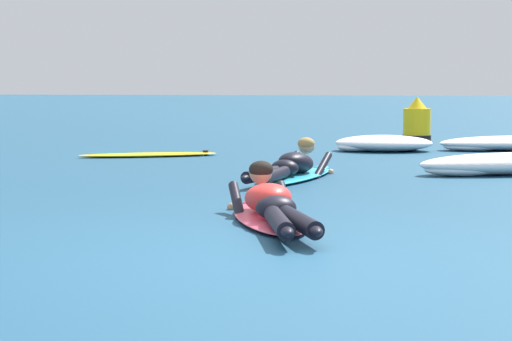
{
  "coord_description": "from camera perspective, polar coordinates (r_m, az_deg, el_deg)",
  "views": [
    {
      "loc": [
        1.02,
        -6.36,
        1.21
      ],
      "look_at": [
        -0.59,
        3.75,
        0.22
      ],
      "focal_mm": 65.58,
      "sensor_mm": 36.0,
      "label": 1
    }
  ],
  "objects": [
    {
      "name": "whitewater_mid_right",
      "position": [
        16.23,
        7.8,
        1.64
      ],
      "size": [
        1.75,
        1.26,
        0.28
      ],
      "color": "white",
      "rests_on": "ground"
    },
    {
      "name": "ground_plane",
      "position": [
        16.44,
        5.48,
        1.26
      ],
      "size": [
        120.0,
        120.0,
        0.0
      ],
      "primitive_type": "plane",
      "color": "navy"
    },
    {
      "name": "drifting_surfboard",
      "position": [
        15.02,
        -6.5,
        0.98
      ],
      "size": [
        2.23,
        1.32,
        0.16
      ],
      "color": "yellow",
      "rests_on": "ground"
    },
    {
      "name": "surfer_near",
      "position": [
        7.92,
        0.93,
        -2.25
      ],
      "size": [
        1.16,
        2.48,
        0.54
      ],
      "color": "#E54C66",
      "rests_on": "ground"
    },
    {
      "name": "channel_marker_buoy",
      "position": [
        19.05,
        9.78,
        2.82
      ],
      "size": [
        0.57,
        0.57,
        0.89
      ],
      "color": "yellow",
      "rests_on": "ground"
    },
    {
      "name": "surfer_far",
      "position": [
        11.43,
        2.22,
        0.1
      ],
      "size": [
        1.04,
        2.64,
        0.55
      ],
      "color": "#2DB2D1",
      "rests_on": "ground"
    }
  ]
}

